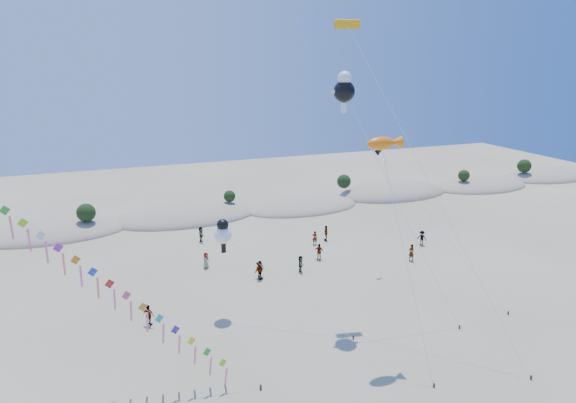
{
  "coord_description": "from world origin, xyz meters",
  "views": [
    {
      "loc": [
        -8.46,
        -16.25,
        19.83
      ],
      "look_at": [
        2.8,
        14.0,
        10.41
      ],
      "focal_mm": 30.0,
      "sensor_mm": 36.0,
      "label": 1
    }
  ],
  "objects": [
    {
      "name": "cartoon_kite_low",
      "position": [
        -0.79,
        19.08,
        6.78
      ],
      "size": [
        8.6,
        8.35,
        7.94
      ],
      "color": "#3F2D1E",
      "rests_on": "ground"
    },
    {
      "name": "kite_train",
      "position": [
        -13.54,
        13.62,
        10.69
      ],
      "size": [
        23.57,
        9.88,
        20.52
      ],
      "color": "#3F2D1E",
      "rests_on": "ground"
    },
    {
      "name": "parafoil_kite",
      "position": [
        9.76,
        18.57,
        21.85
      ],
      "size": [
        7.13,
        16.28,
        22.95
      ],
      "color": "#3F2D1E",
      "rests_on": "ground"
    },
    {
      "name": "fish_kite",
      "position": [
        8.47,
        10.98,
        14.61
      ],
      "size": [
        2.53,
        6.69,
        15.11
      ],
      "color": "#3F2D1E",
      "rests_on": "ground"
    },
    {
      "name": "beachgoers",
      "position": [
        7.36,
        26.79,
        0.85
      ],
      "size": [
        31.3,
        18.17,
        1.88
      ],
      "color": "slate",
      "rests_on": "ground"
    },
    {
      "name": "dune_ridge",
      "position": [
        1.06,
        45.14,
        0.11
      ],
      "size": [
        145.3,
        11.49,
        5.57
      ],
      "color": "gray",
      "rests_on": "ground"
    },
    {
      "name": "dark_kite",
      "position": [
        17.09,
        19.3,
        7.98
      ],
      "size": [
        5.57,
        13.27,
        12.06
      ],
      "color": "#3F2D1E",
      "rests_on": "ground"
    },
    {
      "name": "cartoon_kite_high",
      "position": [
        8.18,
        16.48,
        17.85
      ],
      "size": [
        8.29,
        7.41,
        19.17
      ],
      "color": "#3F2D1E",
      "rests_on": "ground"
    }
  ]
}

